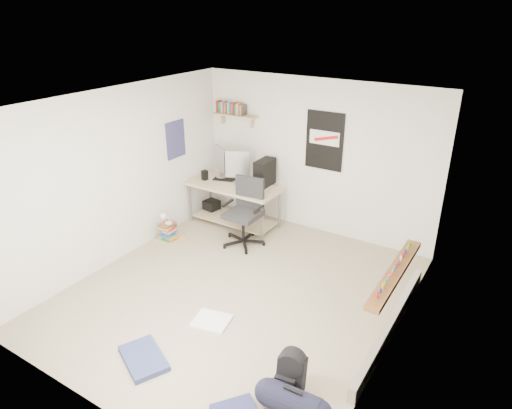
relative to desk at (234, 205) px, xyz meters
The scene contains 25 objects.
floor 2.06m from the desk, 54.45° to the right, with size 4.00×4.50×0.01m, color gray.
ceiling 2.95m from the desk, 54.45° to the right, with size 4.00×4.50×0.01m, color white.
back_wall 1.59m from the desk, 27.11° to the left, with size 4.00×0.01×2.50m, color silver.
left_wall 2.05m from the desk, 116.56° to the right, with size 0.01×4.50×2.50m, color silver.
right_wall 3.69m from the desk, 27.40° to the right, with size 0.01×4.50×2.50m, color silver.
desk is the anchor object (origin of this frame).
monitor_left 0.72m from the desk, 154.16° to the left, with size 0.40×0.10×0.44m, color #ABADB1.
monitor_right 0.59m from the desk, 88.33° to the left, with size 0.41×0.10×0.45m, color #949599.
pc_tower 0.77m from the desk, 33.44° to the left, with size 0.20×0.43×0.45m, color black.
keyboard 0.47m from the desk, 151.46° to the left, with size 0.44×0.15×0.02m, color black.
speaker_left 0.72m from the desk, behind, with size 0.09×0.09×0.18m, color black.
speaker_right 0.57m from the desk, 11.89° to the left, with size 0.09×0.09×0.17m, color black.
office_chair 0.73m from the desk, 44.08° to the right, with size 0.70×0.70×1.07m, color #242426.
wall_shelf 1.52m from the desk, 118.94° to the left, with size 0.80×0.22×0.24m, color tan.
poster_back_wall 1.87m from the desk, 23.53° to the left, with size 0.62×0.03×0.92m, color black.
poster_left_wall 1.46m from the desk, 150.74° to the right, with size 0.02×0.42×0.60m, color navy.
window 3.58m from the desk, 23.35° to the right, with size 0.10×1.50×1.26m, color brown.
baseboard_heater 3.42m from the desk, 23.32° to the right, with size 0.08×2.50×0.18m, color #B7B2A8.
backpack 3.76m from the desk, 46.92° to the right, with size 0.27×0.21×0.36m, color black.
duffel_bag 4.04m from the desk, 47.82° to the right, with size 0.26×0.26×0.52m, color black.
tshirt 2.68m from the desk, 61.44° to the right, with size 0.42×0.36×0.04m, color white.
jeans_a 3.41m from the desk, 72.15° to the right, with size 0.60×0.38×0.06m, color navy.
book_stack 1.19m from the desk, 119.23° to the right, with size 0.41×0.34×0.28m, color brown.
desk_lamp 1.18m from the desk, 117.90° to the right, with size 0.11×0.18×0.18m, color silver.
subwoofer 0.62m from the desk, 169.25° to the left, with size 0.24×0.24×0.27m, color black.
Camera 1 is at (2.89, -4.15, 3.52)m, focal length 32.00 mm.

